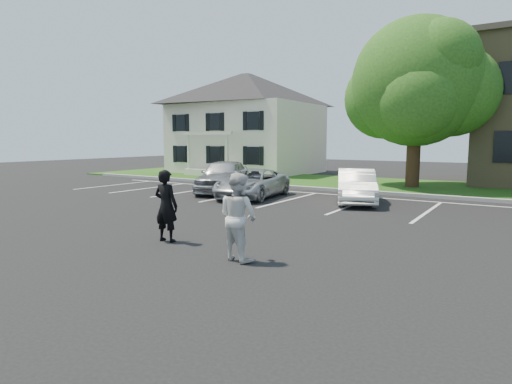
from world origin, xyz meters
TOP-DOWN VIEW (x-y plane):
  - ground_plane at (0.00, 0.00)m, footprint 90.00×90.00m
  - curb at (0.00, 12.00)m, footprint 40.00×0.30m
  - grass_strip at (0.00, 16.00)m, footprint 44.00×8.00m
  - stall_lines at (1.40, 8.95)m, footprint 34.00×5.36m
  - house at (-13.00, 19.97)m, footprint 10.30×9.22m
  - tree at (0.65, 15.62)m, footprint 7.80×7.20m
  - man_black_suit at (-1.87, -0.26)m, footprint 0.70×0.50m
  - man_white_shirt at (0.61, -0.66)m, footprint 1.04×0.89m
  - car_silver_west at (-6.74, 8.64)m, footprint 3.51×5.11m
  - car_silver_minivan at (-4.54, 7.80)m, footprint 2.72×4.81m
  - car_white_sedan at (-0.13, 8.78)m, footprint 2.90×4.40m

SIDE VIEW (x-z plane):
  - ground_plane at x=0.00m, z-range 0.00..0.00m
  - stall_lines at x=1.40m, z-range 0.00..0.01m
  - grass_strip at x=0.00m, z-range 0.00..0.08m
  - curb at x=0.00m, z-range 0.00..0.15m
  - car_silver_minivan at x=-4.54m, z-range 0.00..1.27m
  - car_white_sedan at x=-0.13m, z-range 0.00..1.37m
  - car_silver_west at x=-6.74m, z-range 0.00..1.61m
  - man_black_suit at x=-1.87m, z-range 0.00..1.82m
  - man_white_shirt at x=0.61m, z-range 0.00..1.87m
  - house at x=-13.00m, z-range 0.03..7.63m
  - tree at x=0.65m, z-range 0.95..9.75m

